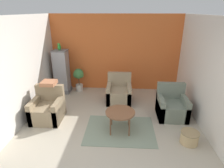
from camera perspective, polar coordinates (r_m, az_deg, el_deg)
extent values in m
plane|color=#B2A893|center=(3.79, -1.92, -24.08)|extent=(20.00, 20.00, 0.00)
cube|color=orange|center=(6.61, 1.03, 9.32)|extent=(4.54, 0.06, 2.61)
cube|color=silver|center=(5.37, -24.68, 4.43)|extent=(0.06, 3.79, 2.61)
cube|color=silver|center=(5.13, 25.87, 3.51)|extent=(0.06, 3.79, 2.61)
cube|color=gray|center=(4.67, 2.42, -13.83)|extent=(1.65, 1.24, 0.01)
cylinder|color=brown|center=(4.40, 2.52, -8.60)|extent=(0.69, 0.69, 0.04)
cylinder|color=brown|center=(4.36, -0.48, -12.87)|extent=(0.04, 0.04, 0.48)
cylinder|color=brown|center=(4.36, 5.29, -13.02)|extent=(0.04, 0.04, 0.48)
cylinder|color=brown|center=(4.72, -0.12, -9.94)|extent=(0.04, 0.04, 0.48)
cylinder|color=brown|center=(4.72, 5.16, -10.07)|extent=(0.04, 0.04, 0.48)
cube|color=#8E7A5B|center=(5.23, -19.01, -8.19)|extent=(0.75, 0.76, 0.43)
cube|color=#8E7A5B|center=(5.29, -18.36, -2.42)|extent=(0.75, 0.14, 0.44)
cube|color=#8E7A5B|center=(5.32, -22.27, -7.19)|extent=(0.12, 0.76, 0.59)
cube|color=#8E7A5B|center=(5.08, -15.81, -7.69)|extent=(0.12, 0.76, 0.59)
cube|color=slate|center=(5.32, 17.72, -7.46)|extent=(0.75, 0.76, 0.43)
cube|color=slate|center=(5.41, 17.50, -1.81)|extent=(0.75, 0.14, 0.44)
cube|color=slate|center=(5.22, 14.46, -6.74)|extent=(0.12, 0.76, 0.59)
cube|color=slate|center=(5.38, 21.07, -6.69)|extent=(0.12, 0.76, 0.59)
cube|color=#9E896B|center=(5.89, 2.13, -3.48)|extent=(0.75, 0.76, 0.43)
cube|color=#9E896B|center=(6.01, 2.27, 1.56)|extent=(0.75, 0.14, 0.44)
cube|color=#9E896B|center=(5.87, -0.92, -2.72)|extent=(0.12, 0.76, 0.59)
cube|color=#9E896B|center=(5.86, 5.22, -2.86)|extent=(0.12, 0.76, 0.59)
cube|color=slate|center=(6.89, -14.52, -1.77)|extent=(0.50, 0.50, 0.12)
cube|color=#939399|center=(6.64, -15.10, 4.01)|extent=(0.45, 0.45, 1.34)
cube|color=slate|center=(6.48, -15.68, 9.78)|extent=(0.47, 0.47, 0.03)
ellipsoid|color=green|center=(6.46, -15.78, 10.66)|extent=(0.11, 0.14, 0.18)
sphere|color=green|center=(6.42, -15.91, 11.49)|extent=(0.09, 0.09, 0.09)
cone|color=gold|center=(6.39, -16.03, 11.36)|extent=(0.04, 0.04, 0.04)
cone|color=green|center=(6.52, -15.59, 10.62)|extent=(0.05, 0.11, 0.15)
cylinder|color=beige|center=(6.83, -9.89, -1.06)|extent=(0.25, 0.25, 0.23)
cylinder|color=brown|center=(6.73, -10.03, 0.98)|extent=(0.03, 0.03, 0.28)
sphere|color=#427F42|center=(6.65, -10.17, 3.11)|extent=(0.35, 0.35, 0.35)
sphere|color=#427F42|center=(6.72, -10.88, 2.72)|extent=(0.21, 0.21, 0.21)
sphere|color=#427F42|center=(6.62, -9.45, 2.67)|extent=(0.19, 0.19, 0.19)
cylinder|color=tan|center=(4.53, 22.51, -14.84)|extent=(0.37, 0.37, 0.28)
cylinder|color=#957E57|center=(4.46, 22.74, -13.51)|extent=(0.39, 0.39, 0.02)
cube|color=#B2704C|center=(5.20, -18.71, 0.32)|extent=(0.37, 0.37, 0.10)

